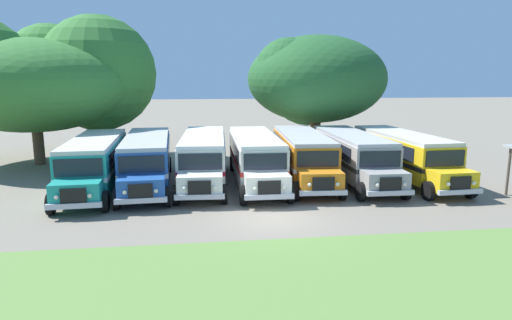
% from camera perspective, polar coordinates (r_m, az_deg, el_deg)
% --- Properties ---
extents(ground_plane, '(220.00, 220.00, 0.00)m').
position_cam_1_polar(ground_plane, '(19.83, 2.16, -7.59)').
color(ground_plane, slate).
extents(foreground_grass_strip, '(80.00, 9.25, 0.01)m').
position_cam_1_polar(foreground_grass_strip, '(13.35, 7.56, -17.18)').
color(foreground_grass_strip, olive).
rests_on(foreground_grass_strip, ground_plane).
extents(parked_bus_slot_0, '(3.16, 10.90, 2.82)m').
position_cam_1_polar(parked_bus_slot_0, '(26.44, -20.23, -0.07)').
color(parked_bus_slot_0, teal).
rests_on(parked_bus_slot_0, ground_plane).
extents(parked_bus_slot_1, '(3.17, 10.91, 2.82)m').
position_cam_1_polar(parked_bus_slot_1, '(26.42, -13.99, 0.26)').
color(parked_bus_slot_1, '#23519E').
rests_on(parked_bus_slot_1, ground_plane).
extents(parked_bus_slot_2, '(3.13, 10.90, 2.82)m').
position_cam_1_polar(parked_bus_slot_2, '(26.52, -6.84, 0.55)').
color(parked_bus_slot_2, silver).
rests_on(parked_bus_slot_2, ground_plane).
extents(parked_bus_slot_3, '(2.80, 10.85, 2.82)m').
position_cam_1_polar(parked_bus_slot_3, '(26.32, -0.08, 0.55)').
color(parked_bus_slot_3, silver).
rests_on(parked_bus_slot_3, ground_plane).
extents(parked_bus_slot_4, '(3.20, 10.91, 2.82)m').
position_cam_1_polar(parked_bus_slot_4, '(27.22, 6.12, 0.82)').
color(parked_bus_slot_4, orange).
rests_on(parked_bus_slot_4, ground_plane).
extents(parked_bus_slot_5, '(2.76, 10.85, 2.82)m').
position_cam_1_polar(parked_bus_slot_5, '(27.65, 12.40, 0.79)').
color(parked_bus_slot_5, '#9E9993').
rests_on(parked_bus_slot_5, ground_plane).
extents(parked_bus_slot_6, '(3.11, 10.90, 2.82)m').
position_cam_1_polar(parked_bus_slot_6, '(28.68, 18.62, 0.83)').
color(parked_bus_slot_6, yellow).
rests_on(parked_bus_slot_6, ground_plane).
extents(broad_shade_tree, '(11.06, 11.58, 9.53)m').
position_cam_1_polar(broad_shade_tree, '(36.66, 7.65, 10.21)').
color(broad_shade_tree, brown).
rests_on(broad_shade_tree, ground_plane).
extents(secondary_tree, '(15.31, 14.13, 10.81)m').
position_cam_1_polar(secondary_tree, '(35.76, -25.80, 9.62)').
color(secondary_tree, brown).
rests_on(secondary_tree, ground_plane).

